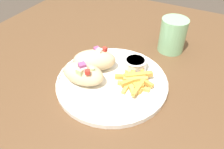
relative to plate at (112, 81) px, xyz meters
name	(u,v)px	position (x,y,z in m)	size (l,w,h in m)	color
table	(123,103)	(0.03, 0.02, -0.09)	(1.23, 1.23, 0.78)	brown
plate	(112,81)	(0.00, 0.00, 0.00)	(0.31, 0.31, 0.02)	white
pita_sandwich_near	(83,73)	(-0.07, -0.04, 0.03)	(0.12, 0.08, 0.07)	beige
pita_sandwich_far	(95,60)	(-0.07, 0.02, 0.04)	(0.14, 0.12, 0.07)	beige
fries_pile	(135,81)	(0.06, 0.01, 0.01)	(0.12, 0.11, 0.03)	#E5B251
sauce_ramekin	(135,63)	(0.04, 0.08, 0.02)	(0.07, 0.07, 0.04)	white
water_glass	(172,37)	(0.10, 0.25, 0.04)	(0.09, 0.09, 0.11)	#8CCC93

